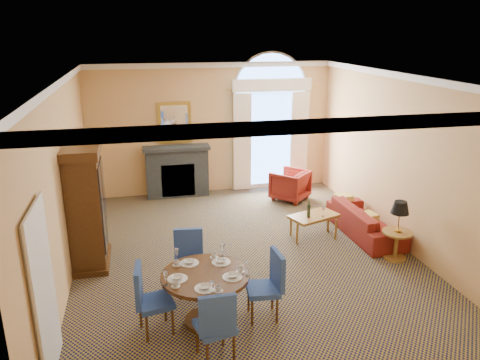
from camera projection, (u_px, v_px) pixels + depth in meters
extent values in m
plane|color=#121338|center=(246.00, 256.00, 8.53)|extent=(7.50, 7.50, 0.00)
cube|color=tan|center=(211.00, 129.00, 11.53)|extent=(6.00, 0.04, 3.20)
cube|color=tan|center=(63.00, 184.00, 7.42)|extent=(0.04, 7.50, 3.20)
cube|color=tan|center=(404.00, 162.00, 8.66)|extent=(0.04, 7.50, 3.20)
cube|color=white|center=(247.00, 78.00, 7.55)|extent=(6.00, 7.50, 0.04)
cube|color=silver|center=(247.00, 81.00, 7.57)|extent=(6.00, 7.50, 0.12)
cube|color=silver|center=(44.00, 295.00, 5.38)|extent=(0.08, 0.90, 2.06)
cube|color=#2F3538|center=(177.00, 172.00, 11.46)|extent=(1.50, 0.40, 1.20)
cube|color=#2F3538|center=(176.00, 147.00, 11.24)|extent=(1.60, 0.46, 0.08)
cube|color=gold|center=(175.00, 123.00, 11.25)|extent=(0.80, 0.04, 1.00)
cube|color=white|center=(175.00, 123.00, 11.23)|extent=(0.64, 0.02, 0.84)
cube|color=silver|center=(270.00, 140.00, 11.92)|extent=(1.90, 0.04, 2.50)
cube|color=#94BBF7|center=(270.00, 140.00, 11.92)|extent=(1.70, 0.02, 2.30)
cylinder|color=silver|center=(271.00, 91.00, 11.54)|extent=(1.90, 0.04, 1.90)
cube|color=#EDE1C9|center=(242.00, 143.00, 11.66)|extent=(0.45, 0.06, 2.45)
cube|color=#EDE1C9|center=(299.00, 140.00, 11.97)|extent=(0.45, 0.06, 2.45)
cube|color=#EDE1C9|center=(272.00, 85.00, 11.38)|extent=(2.00, 0.08, 0.30)
cube|color=#39200D|center=(87.00, 211.00, 7.97)|extent=(0.54, 0.99, 1.98)
cube|color=#39200D|center=(80.00, 150.00, 7.64)|extent=(0.61, 1.09, 0.16)
cube|color=#39200D|center=(92.00, 260.00, 8.26)|extent=(0.61, 1.09, 0.10)
cylinder|color=#39200D|center=(205.00, 276.00, 6.38)|extent=(1.22, 1.22, 0.05)
cylinder|color=#39200D|center=(206.00, 300.00, 6.49)|extent=(0.16, 0.16, 0.72)
cylinder|color=#39200D|center=(206.00, 320.00, 6.60)|extent=(0.61, 0.61, 0.06)
cylinder|color=silver|center=(221.00, 262.00, 6.68)|extent=(0.27, 0.27, 0.01)
imported|color=silver|center=(221.00, 261.00, 6.67)|extent=(0.15, 0.15, 0.04)
imported|color=silver|center=(214.00, 255.00, 6.81)|extent=(0.09, 0.09, 0.07)
cylinder|color=silver|center=(189.00, 263.00, 6.65)|extent=(0.27, 0.27, 0.01)
imported|color=silver|center=(189.00, 262.00, 6.64)|extent=(0.15, 0.15, 0.04)
imported|color=silver|center=(177.00, 263.00, 6.58)|extent=(0.09, 0.09, 0.07)
cylinder|color=silver|center=(178.00, 279.00, 6.23)|extent=(0.27, 0.27, 0.01)
imported|color=silver|center=(177.00, 277.00, 6.22)|extent=(0.15, 0.15, 0.04)
imported|color=silver|center=(176.00, 283.00, 6.05)|extent=(0.09, 0.09, 0.07)
cylinder|color=silver|center=(205.00, 288.00, 6.00)|extent=(0.27, 0.27, 0.01)
imported|color=silver|center=(205.00, 287.00, 5.99)|extent=(0.15, 0.15, 0.04)
imported|color=silver|center=(218.00, 288.00, 5.94)|extent=(0.09, 0.09, 0.07)
cylinder|color=silver|center=(232.00, 277.00, 6.28)|extent=(0.27, 0.27, 0.01)
imported|color=silver|center=(232.00, 275.00, 6.27)|extent=(0.15, 0.15, 0.04)
imported|color=silver|center=(240.00, 269.00, 6.41)|extent=(0.09, 0.09, 0.07)
cube|color=navy|center=(192.00, 267.00, 7.20)|extent=(0.52, 0.52, 0.08)
cube|color=navy|center=(188.00, 245.00, 7.29)|extent=(0.45, 0.12, 0.54)
cylinder|color=#39200D|center=(204.00, 275.00, 7.45)|extent=(0.04, 0.04, 0.41)
cylinder|color=#39200D|center=(182.00, 276.00, 7.43)|extent=(0.04, 0.04, 0.41)
cylinder|color=#39200D|center=(204.00, 287.00, 7.11)|extent=(0.04, 0.04, 0.41)
cylinder|color=#39200D|center=(181.00, 288.00, 7.09)|extent=(0.04, 0.04, 0.41)
cube|color=navy|center=(215.00, 327.00, 5.76)|extent=(0.54, 0.54, 0.08)
cube|color=navy|center=(218.00, 316.00, 5.48)|extent=(0.45, 0.07, 0.54)
cylinder|color=#39200D|center=(207.00, 356.00, 5.61)|extent=(0.04, 0.04, 0.41)
cylinder|color=#39200D|center=(234.00, 348.00, 5.75)|extent=(0.04, 0.04, 0.41)
cylinder|color=#39200D|center=(197.00, 339.00, 5.92)|extent=(0.04, 0.04, 0.41)
cylinder|color=#39200D|center=(223.00, 332.00, 6.06)|extent=(0.04, 0.04, 0.41)
cube|color=navy|center=(263.00, 289.00, 6.59)|extent=(0.49, 0.49, 0.08)
cube|color=navy|center=(277.00, 270.00, 6.53)|extent=(0.10, 0.45, 0.54)
cylinder|color=#39200D|center=(277.00, 311.00, 6.51)|extent=(0.04, 0.04, 0.41)
cylinder|color=#39200D|center=(272.00, 297.00, 6.85)|extent=(0.04, 0.04, 0.41)
cylinder|color=#39200D|center=(252.00, 312.00, 6.47)|extent=(0.04, 0.04, 0.41)
cylinder|color=#39200D|center=(249.00, 299.00, 6.81)|extent=(0.04, 0.04, 0.41)
cube|color=navy|center=(155.00, 302.00, 6.27)|extent=(0.54, 0.54, 0.08)
cube|color=navy|center=(138.00, 286.00, 6.13)|extent=(0.10, 0.45, 0.54)
cylinder|color=#39200D|center=(141.00, 314.00, 6.43)|extent=(0.04, 0.04, 0.41)
cylinder|color=#39200D|center=(147.00, 329.00, 6.13)|extent=(0.04, 0.04, 0.41)
cylinder|color=#39200D|center=(165.00, 308.00, 6.57)|extent=(0.04, 0.04, 0.41)
cylinder|color=#39200D|center=(173.00, 322.00, 6.27)|extent=(0.04, 0.04, 0.41)
imported|color=maroon|center=(365.00, 221.00, 9.35)|extent=(0.85, 2.04, 0.59)
imported|color=maroon|center=(290.00, 185.00, 11.27)|extent=(1.11, 1.12, 0.73)
cube|color=olive|center=(314.00, 216.00, 9.17)|extent=(1.06, 0.81, 0.05)
cylinder|color=olive|center=(297.00, 233.00, 8.98)|extent=(0.05, 0.05, 0.42)
cylinder|color=olive|center=(336.00, 229.00, 9.15)|extent=(0.05, 0.05, 0.42)
cylinder|color=olive|center=(291.00, 225.00, 9.33)|extent=(0.05, 0.05, 0.42)
cylinder|color=olive|center=(328.00, 222.00, 9.50)|extent=(0.05, 0.05, 0.42)
cylinder|color=olive|center=(397.00, 232.00, 8.28)|extent=(0.53, 0.53, 0.04)
cylinder|color=olive|center=(396.00, 246.00, 8.36)|extent=(0.07, 0.07, 0.50)
cylinder|color=olive|center=(395.00, 258.00, 8.43)|extent=(0.39, 0.39, 0.04)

